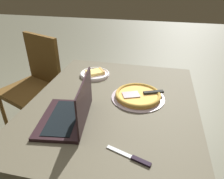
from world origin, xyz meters
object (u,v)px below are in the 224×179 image
object	(u,v)px
pizza_plate	(95,74)
chair_far	(36,81)
dining_table	(113,114)
laptop	(70,113)
pizza_tray	(138,95)
table_knife	(133,158)

from	to	relation	value
pizza_plate	chair_far	xyz separation A→B (m)	(0.16, 0.61, -0.21)
dining_table	laptop	world-z (taller)	laptop
dining_table	pizza_tray	xyz separation A→B (m)	(0.07, -0.14, 0.11)
table_knife	pizza_tray	bearing A→B (deg)	3.87
laptop	pizza_plate	world-z (taller)	laptop
pizza_plate	laptop	bearing A→B (deg)	-176.23
laptop	table_knife	world-z (taller)	laptop
dining_table	chair_far	bearing A→B (deg)	59.95
laptop	table_knife	bearing A→B (deg)	-117.63
chair_far	pizza_tray	bearing A→B (deg)	-112.85
dining_table	chair_far	distance (m)	0.95
pizza_plate	chair_far	bearing A→B (deg)	75.55
pizza_plate	pizza_tray	bearing A→B (deg)	-125.50
laptop	pizza_plate	bearing A→B (deg)	3.77
pizza_tray	table_knife	xyz separation A→B (m)	(-0.47, -0.03, -0.01)
pizza_plate	table_knife	size ratio (longest dim) A/B	1.09
laptop	chair_far	size ratio (longest dim) A/B	0.39
pizza_plate	chair_far	size ratio (longest dim) A/B	0.23
laptop	pizza_plate	xyz separation A→B (m)	(0.54, 0.04, -0.03)
pizza_tray	dining_table	bearing A→B (deg)	117.88
pizza_plate	pizza_tray	xyz separation A→B (m)	(-0.24, -0.34, 0.00)
pizza_plate	chair_far	distance (m)	0.66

